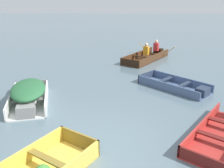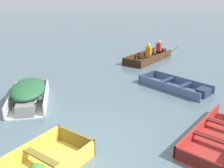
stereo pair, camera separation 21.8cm
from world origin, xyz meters
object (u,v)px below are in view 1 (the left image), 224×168
skiff_slate_blue_near_moored (177,86)px  rowboat_dark_varnish_with_crew (148,56)px  skiff_white_mid_moored (28,93)px  skiff_red_far_moored (223,132)px

skiff_slate_blue_near_moored → rowboat_dark_varnish_with_crew: 4.50m
skiff_slate_blue_near_moored → rowboat_dark_varnish_with_crew: size_ratio=0.80×
skiff_slate_blue_near_moored → rowboat_dark_varnish_with_crew: (-0.65, 4.45, 0.08)m
skiff_white_mid_moored → skiff_slate_blue_near_moored: bearing=16.8°
skiff_red_far_moored → rowboat_dark_varnish_with_crew: rowboat_dark_varnish_with_crew is taller
rowboat_dark_varnish_with_crew → skiff_red_far_moored: bearing=-81.7°
skiff_slate_blue_near_moored → skiff_white_mid_moored: skiff_white_mid_moored is taller
skiff_slate_blue_near_moored → skiff_white_mid_moored: (-5.14, -1.55, 0.29)m
skiff_white_mid_moored → rowboat_dark_varnish_with_crew: 7.50m
skiff_slate_blue_near_moored → skiff_red_far_moored: bearing=-81.7°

